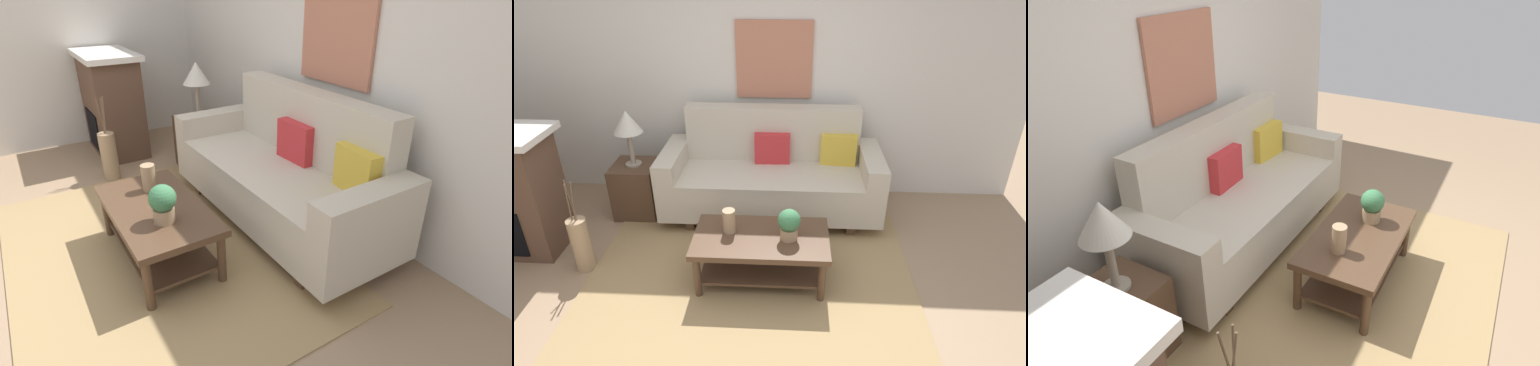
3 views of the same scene
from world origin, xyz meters
The scene contains 15 objects.
ground_plane centered at (0.00, 0.00, 0.00)m, with size 9.55×9.55×0.00m, color #9E7F60.
wall_back centered at (0.00, 2.10, 1.35)m, with size 5.55×0.10×2.70m, color silver.
area_rug centered at (0.00, 0.50, 0.01)m, with size 2.76×2.05×0.01m, color #A38456.
couch centered at (0.13, 1.56, 0.43)m, with size 2.19×0.84×1.08m.
throw_pillow_crimson centered at (0.13, 1.69, 0.68)m, with size 0.36×0.12×0.32m, color red.
throw_pillow_mustard centered at (0.81, 1.69, 0.68)m, with size 0.36×0.12×0.32m, color gold.
coffee_table centered at (0.10, 0.49, 0.31)m, with size 1.10×0.60×0.43m.
tabletop_vase centered at (-0.17, 0.54, 0.53)m, with size 0.10×0.10×0.20m, color tan.
potted_plant_tabletop centered at (0.32, 0.47, 0.57)m, with size 0.18×0.18×0.26m.
side_table centered at (-1.27, 1.46, 0.28)m, with size 0.44×0.44×0.56m, color #513826.
table_lamp centered at (-1.27, 1.46, 0.99)m, with size 0.28×0.28×0.57m.
floor_vase_branch_a centered at (-1.43, 0.53, 0.68)m, with size 0.01×0.01×0.36m, color brown.
floor_vase_branch_b centered at (-1.46, 0.55, 0.68)m, with size 0.01×0.01×0.36m, color brown.
floor_vase_branch_c centered at (-1.46, 0.51, 0.68)m, with size 0.01×0.01×0.36m, color brown.
framed_painting centered at (0.13, 2.03, 1.50)m, with size 0.77×0.03×0.77m, color #B77056.
Camera 3 is at (-2.53, -0.32, 2.27)m, focal length 30.82 mm.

